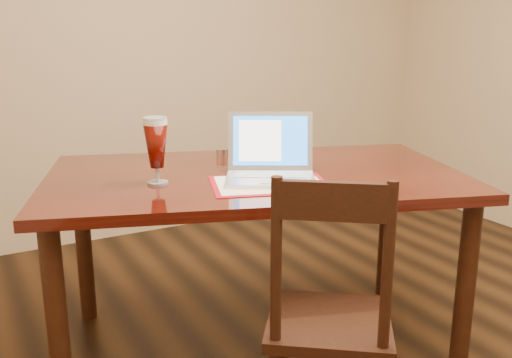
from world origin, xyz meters
TOP-DOWN VIEW (x-y plane):
  - dining_table at (-0.22, 0.75)m, footprint 2.00×1.51m
  - dining_chair at (-0.29, 0.08)m, footprint 0.58×0.58m

SIDE VIEW (x-z plane):
  - dining_chair at x=-0.29m, z-range -0.03..0.97m
  - dining_table at x=-0.22m, z-range 0.19..1.29m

